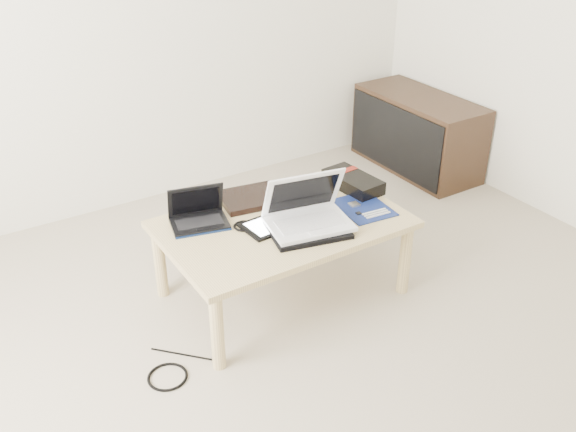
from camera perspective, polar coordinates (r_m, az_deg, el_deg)
ground at (r=2.61m, az=3.12°, el=-16.16°), size 4.00×4.00×0.00m
coffee_table at (r=2.96m, az=-0.47°, el=-1.30°), size 1.10×0.70×0.40m
media_cabinet at (r=4.40m, az=11.37°, el=7.26°), size 0.41×0.90×0.50m
book at (r=3.12m, az=-3.33°, el=1.60°), size 0.32×0.28×0.03m
netbook at (r=2.94m, az=-7.98°, el=0.02°), size 0.29×0.24×0.18m
tablet at (r=2.90m, az=-1.70°, el=-0.82°), size 0.25×0.20×0.01m
remote at (r=3.13m, az=2.44°, el=1.65°), size 0.09×0.21×0.02m
neoprene_sleeve at (r=2.85m, az=1.78°, el=-1.26°), size 0.39×0.32×0.02m
white_laptop at (r=2.86m, az=1.71°, el=0.25°), size 0.40×0.32×0.24m
motherboard at (r=3.07m, az=6.73°, el=0.77°), size 0.25×0.30×0.01m
gpu_box at (r=3.24m, az=5.79°, el=3.06°), size 0.18×0.32×0.07m
cable_coil at (r=2.90m, az=-3.94°, el=-0.90°), size 0.10×0.10×0.01m
floor_cable_coil at (r=2.74m, az=-10.66°, el=-13.87°), size 0.21×0.21×0.01m
floor_cable_trail at (r=2.83m, az=-8.91°, el=-12.14°), size 0.24×0.25×0.01m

